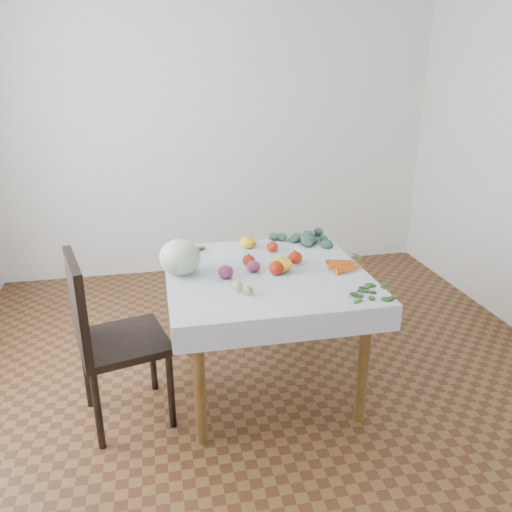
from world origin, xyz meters
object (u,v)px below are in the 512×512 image
Objects in this scene: table at (266,288)px; chair at (104,331)px; cabbage at (180,257)px; heirloom_back at (248,242)px; carrot_bunch at (348,265)px.

table is 1.02× the size of chair.
heirloom_back is at bearing 38.45° from cabbage.
cabbage is (-0.48, 0.06, 0.21)m from table.
heirloom_back reaches higher than carrot_bunch.
carrot_bunch is at bearing 5.34° from chair.
chair reaches higher than table.
cabbage reaches higher than table.
cabbage is 2.19× the size of heirloom_back.
chair is at bearing -146.21° from heirloom_back.
cabbage is at bearing 174.23° from carrot_bunch.
carrot_bunch is at bearing -42.20° from heirloom_back.
carrot_bunch reaches higher than table.
table is at bearing -86.54° from heirloom_back.
carrot_bunch is at bearing -4.87° from table.
chair is 0.56m from cabbage.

